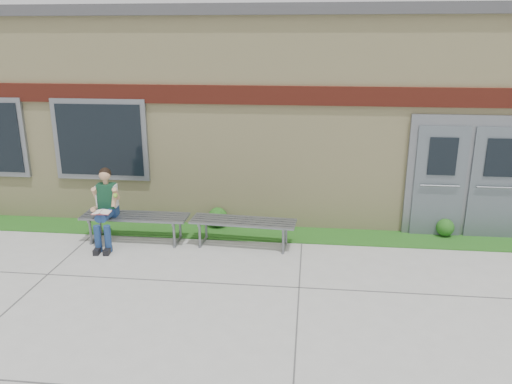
# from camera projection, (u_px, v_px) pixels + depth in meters

# --- Properties ---
(ground) EXTENTS (80.00, 80.00, 0.00)m
(ground) POSITION_uv_depth(u_px,v_px,m) (228.00, 301.00, 7.15)
(ground) COLOR #9E9E99
(ground) RESTS_ON ground
(grass_strip) EXTENTS (16.00, 0.80, 0.02)m
(grass_strip) POSITION_uv_depth(u_px,v_px,m) (250.00, 233.00, 9.62)
(grass_strip) COLOR #244913
(grass_strip) RESTS_ON ground
(school_building) EXTENTS (16.20, 6.22, 4.20)m
(school_building) POSITION_uv_depth(u_px,v_px,m) (267.00, 102.00, 12.22)
(school_building) COLOR beige
(school_building) RESTS_ON ground
(bench_left) EXTENTS (1.95, 0.55, 0.51)m
(bench_left) POSITION_uv_depth(u_px,v_px,m) (135.00, 221.00, 9.15)
(bench_left) COLOR slate
(bench_left) RESTS_ON ground
(bench_right) EXTENTS (1.91, 0.65, 0.49)m
(bench_right) POSITION_uv_depth(u_px,v_px,m) (243.00, 226.00, 8.95)
(bench_right) COLOR slate
(bench_right) RESTS_ON ground
(girl) EXTENTS (0.51, 0.83, 1.41)m
(girl) POSITION_uv_depth(u_px,v_px,m) (105.00, 205.00, 8.90)
(girl) COLOR navy
(girl) RESTS_ON ground
(shrub_mid) EXTENTS (0.39, 0.39, 0.39)m
(shrub_mid) POSITION_uv_depth(u_px,v_px,m) (218.00, 217.00, 9.87)
(shrub_mid) COLOR #244913
(shrub_mid) RESTS_ON grass_strip
(shrub_east) EXTENTS (0.33, 0.33, 0.33)m
(shrub_east) POSITION_uv_depth(u_px,v_px,m) (445.00, 227.00, 9.42)
(shrub_east) COLOR #244913
(shrub_east) RESTS_ON grass_strip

